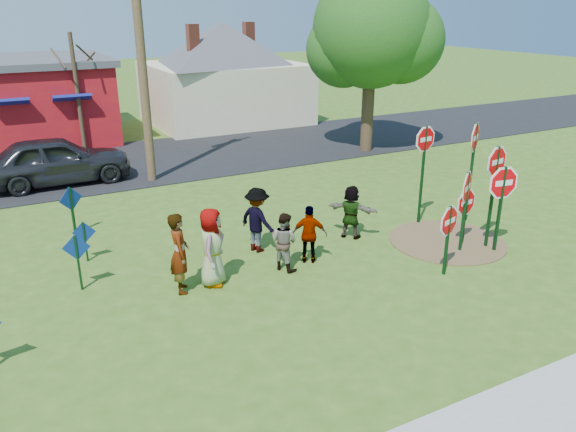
% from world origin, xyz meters
% --- Properties ---
extents(ground, '(120.00, 120.00, 0.00)m').
position_xyz_m(ground, '(0.00, 0.00, 0.00)').
color(ground, '#375819').
rests_on(ground, ground).
extents(road, '(120.00, 7.50, 0.04)m').
position_xyz_m(road, '(0.00, 11.50, 0.02)').
color(road, black).
rests_on(road, ground).
extents(dirt_patch, '(3.20, 3.20, 0.03)m').
position_xyz_m(dirt_patch, '(4.50, -1.00, 0.01)').
color(dirt_patch, brown).
rests_on(dirt_patch, ground).
extents(red_building, '(9.40, 7.69, 3.90)m').
position_xyz_m(red_building, '(-5.50, 17.99, 1.97)').
color(red_building, maroon).
rests_on(red_building, ground).
extents(cream_house, '(9.40, 9.40, 6.50)m').
position_xyz_m(cream_house, '(5.50, 18.00, 2.92)').
color(cream_house, beige).
rests_on(cream_house, ground).
extents(stop_sign_a, '(0.98, 0.31, 1.91)m').
position_xyz_m(stop_sign_a, '(3.00, -2.50, 1.27)').
color(stop_sign_a, black).
rests_on(stop_sign_a, ground).
extents(stop_sign_b, '(1.03, 0.15, 3.10)m').
position_xyz_m(stop_sign_b, '(4.72, 0.50, 2.27)').
color(stop_sign_b, black).
rests_on(stop_sign_b, ground).
extents(stop_sign_c, '(1.11, 0.22, 2.96)m').
position_xyz_m(stop_sign_c, '(5.18, -1.76, 2.08)').
color(stop_sign_c, black).
rests_on(stop_sign_c, ground).
extents(stop_sign_d, '(1.01, 0.63, 3.16)m').
position_xyz_m(stop_sign_d, '(6.21, 0.04, 2.29)').
color(stop_sign_d, black).
rests_on(stop_sign_d, ground).
extents(stop_sign_e, '(1.02, 0.18, 1.72)m').
position_xyz_m(stop_sign_e, '(4.76, -1.28, 1.11)').
color(stop_sign_e, black).
rests_on(stop_sign_e, ground).
extents(stop_sign_f, '(1.17, 0.22, 2.51)m').
position_xyz_m(stop_sign_f, '(5.18, -2.07, 1.76)').
color(stop_sign_f, black).
rests_on(stop_sign_f, ground).
extents(stop_sign_g, '(0.97, 0.61, 2.36)m').
position_xyz_m(stop_sign_g, '(4.36, -1.64, 1.61)').
color(stop_sign_g, black).
rests_on(stop_sign_g, ground).
extents(blue_diamond_b, '(0.61, 0.16, 1.38)m').
position_xyz_m(blue_diamond_b, '(-5.00, 0.84, 0.86)').
color(blue_diamond_b, black).
rests_on(blue_diamond_b, ground).
extents(blue_diamond_c, '(0.57, 0.14, 1.09)m').
position_xyz_m(blue_diamond_c, '(-4.61, 2.39, 0.67)').
color(blue_diamond_c, black).
rests_on(blue_diamond_c, ground).
extents(blue_diamond_d, '(0.67, 0.31, 1.44)m').
position_xyz_m(blue_diamond_d, '(-4.62, 4.41, 0.89)').
color(blue_diamond_d, black).
rests_on(blue_diamond_d, ground).
extents(person_a, '(1.01, 1.11, 1.90)m').
position_xyz_m(person_a, '(-2.18, -0.32, 0.95)').
color(person_a, '#38437E').
rests_on(person_a, ground).
extents(person_b, '(0.59, 0.78, 1.91)m').
position_xyz_m(person_b, '(-2.95, -0.31, 0.95)').
color(person_b, '#1C6A62').
rests_on(person_b, ground).
extents(person_c, '(0.82, 0.90, 1.49)m').
position_xyz_m(person_c, '(-0.33, -0.39, 0.74)').
color(person_c, brown).
rests_on(person_c, ground).
extents(person_d, '(1.02, 1.30, 1.76)m').
position_xyz_m(person_d, '(-0.43, 0.93, 0.88)').
color(person_d, '#302F35').
rests_on(person_d, ground).
extents(person_e, '(0.96, 0.79, 1.53)m').
position_xyz_m(person_e, '(0.43, -0.34, 0.76)').
color(person_e, '#462C5A').
rests_on(person_e, ground).
extents(person_f, '(1.25, 1.39, 1.53)m').
position_xyz_m(person_f, '(2.28, 0.54, 0.77)').
color(person_f, '#1F5427').
rests_on(person_f, ground).
extents(suv, '(5.19, 2.17, 1.76)m').
position_xyz_m(suv, '(-4.39, 9.73, 0.92)').
color(suv, '#313237').
rests_on(suv, road).
extents(utility_pole, '(2.39, 1.09, 10.35)m').
position_xyz_m(utility_pole, '(-1.25, 8.60, 5.45)').
color(utility_pole, '#4C3823').
rests_on(utility_pole, ground).
extents(leafy_tree, '(5.46, 4.98, 7.76)m').
position_xyz_m(leafy_tree, '(8.66, 8.62, 4.99)').
color(leafy_tree, '#382819').
rests_on(leafy_tree, ground).
extents(bare_tree_east, '(1.80, 1.80, 5.14)m').
position_xyz_m(bare_tree_east, '(-2.76, 14.30, 3.33)').
color(bare_tree_east, '#382819').
rests_on(bare_tree_east, ground).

